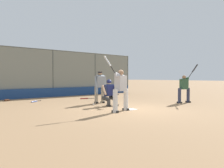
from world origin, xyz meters
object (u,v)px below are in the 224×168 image
at_px(spare_bat_third_base_side, 115,94).
at_px(umpire_home, 100,86).
at_px(fielding_glove_on_dirt, 7,100).
at_px(spare_bat_near_backstop, 35,101).
at_px(baseball_loose, 94,104).
at_px(batter_at_plate, 121,89).
at_px(catcher_behind_plate, 110,92).
at_px(spare_bat_by_padding, 85,98).
at_px(batter_on_deck, 184,88).

bearing_deg(spare_bat_third_base_side, umpire_home, -114.71).
height_order(spare_bat_third_base_side, fielding_glove_on_dirt, fielding_glove_on_dirt).
bearing_deg(spare_bat_third_base_side, fielding_glove_on_dirt, -160.15).
relative_size(spare_bat_near_backstop, baseball_loose, 9.49).
height_order(batter_at_plate, catcher_behind_plate, batter_at_plate).
xyz_separation_m(fielding_glove_on_dirt, baseball_loose, (-2.82, 4.59, -0.02)).
relative_size(batter_at_plate, spare_bat_by_padding, 2.68).
distance_m(spare_bat_third_base_side, baseball_loose, 6.37).
bearing_deg(batter_at_plate, spare_bat_by_padding, -121.46).
height_order(catcher_behind_plate, spare_bat_third_base_side, catcher_behind_plate).
xyz_separation_m(spare_bat_by_padding, spare_bat_third_base_side, (-3.49, -1.36, 0.00)).
height_order(batter_on_deck, spare_bat_by_padding, batter_on_deck).
bearing_deg(batter_at_plate, spare_bat_third_base_side, -142.44).
relative_size(umpire_home, batter_on_deck, 0.81).
xyz_separation_m(umpire_home, fielding_glove_on_dirt, (3.53, -4.13, -0.83)).
height_order(catcher_behind_plate, fielding_glove_on_dirt, catcher_behind_plate).
distance_m(batter_on_deck, spare_bat_near_backstop, 8.06).
bearing_deg(batter_on_deck, baseball_loose, 161.64).
height_order(batter_at_plate, batter_on_deck, batter_at_plate).
relative_size(umpire_home, spare_bat_third_base_side, 1.99).
relative_size(umpire_home, spare_bat_near_backstop, 2.36).
relative_size(batter_on_deck, spare_bat_third_base_side, 2.45).
relative_size(spare_bat_by_padding, baseball_loose, 11.00).
xyz_separation_m(batter_on_deck, spare_bat_by_padding, (2.96, -5.04, -0.76)).
relative_size(batter_at_plate, umpire_home, 1.32).
relative_size(batter_at_plate, spare_bat_third_base_side, 2.62).
bearing_deg(catcher_behind_plate, spare_bat_near_backstop, -59.25).
bearing_deg(baseball_loose, batter_at_plate, 83.64).
bearing_deg(spare_bat_near_backstop, batter_on_deck, 103.88).
distance_m(catcher_behind_plate, spare_bat_third_base_side, 6.53).
distance_m(spare_bat_near_backstop, fielding_glove_on_dirt, 1.83).
height_order(spare_bat_by_padding, spare_bat_third_base_side, same).
height_order(umpire_home, baseball_loose, umpire_home).
bearing_deg(batter_on_deck, spare_bat_near_backstop, 147.30).
height_order(catcher_behind_plate, umpire_home, umpire_home).
height_order(batter_on_deck, baseball_loose, batter_on_deck).
bearing_deg(spare_bat_third_base_side, batter_on_deck, -71.91).
relative_size(spare_bat_third_base_side, baseball_loose, 11.27).
relative_size(batter_at_plate, batter_on_deck, 1.07).
xyz_separation_m(umpire_home, spare_bat_near_backstop, (2.44, -2.67, -0.86)).
relative_size(batter_at_plate, baseball_loose, 29.54).
distance_m(catcher_behind_plate, baseball_loose, 1.03).
xyz_separation_m(catcher_behind_plate, spare_bat_by_padding, (-0.82, -3.51, -0.62)).
bearing_deg(umpire_home, spare_bat_near_backstop, -42.00).
relative_size(spare_bat_by_padding, fielding_glove_on_dirt, 2.43).
bearing_deg(catcher_behind_plate, spare_bat_third_base_side, -130.93).
relative_size(fielding_glove_on_dirt, baseball_loose, 4.54).
height_order(spare_bat_by_padding, fielding_glove_on_dirt, fielding_glove_on_dirt).
height_order(batter_at_plate, umpire_home, batter_at_plate).
relative_size(umpire_home, fielding_glove_on_dirt, 4.94).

